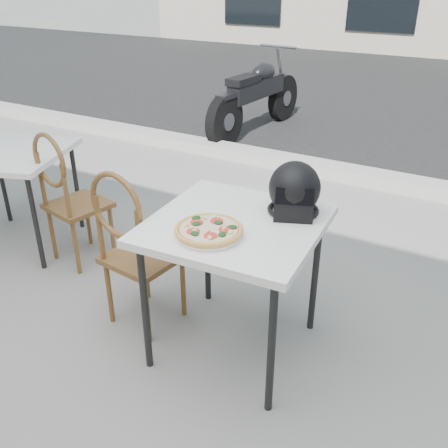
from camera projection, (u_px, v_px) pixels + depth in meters
The scene contains 11 objects.
ground at pixel (148, 365), 2.57m from camera, with size 80.00×80.00×0.00m, color gray.
street_asphalt at pixel (417, 96), 7.97m from camera, with size 30.00×8.00×0.00m, color black.
curb at pixel (337, 171), 4.86m from camera, with size 30.00×0.25×0.12m, color #A29F97.
cafe_table_main at pixel (235, 234), 2.40m from camera, with size 0.85×0.85×0.75m.
plate at pixel (209, 234), 2.24m from camera, with size 0.37×0.37×0.02m.
pizza at pixel (209, 230), 2.23m from camera, with size 0.35×0.35×0.04m.
helmet at pixel (294, 191), 2.40m from camera, with size 0.33×0.34×0.26m.
cafe_chair_main at pixel (133, 243), 2.63m from camera, with size 0.41×0.41×0.96m.
cafe_table_side at pixel (9, 160), 3.43m from camera, with size 0.96×0.96×0.71m.
cafe_chair_side at pixel (67, 192), 3.25m from camera, with size 0.43×0.43×0.94m.
motorcycle at pixel (257, 97), 6.03m from camera, with size 0.51×1.97×0.98m.
Camera 1 is at (1.32, -1.50, 1.83)m, focal length 40.00 mm.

